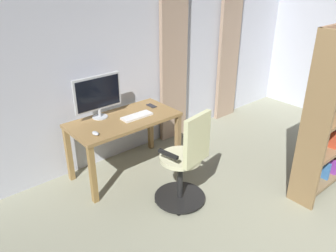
% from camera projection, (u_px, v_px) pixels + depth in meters
% --- Properties ---
extents(back_room_partition, '(5.79, 0.10, 2.75)m').
position_uv_depth(back_room_partition, '(148.00, 47.00, 4.45)').
color(back_room_partition, silver).
rests_on(back_room_partition, ground).
extents(curtain_left_panel, '(0.43, 0.06, 2.53)m').
position_uv_depth(curtain_left_panel, '(230.00, 41.00, 5.31)').
color(curtain_left_panel, tan).
rests_on(curtain_left_panel, ground).
extents(curtain_right_panel, '(0.46, 0.06, 2.53)m').
position_uv_depth(curtain_right_panel, '(174.00, 53.00, 4.63)').
color(curtain_right_panel, tan).
rests_on(curtain_right_panel, ground).
extents(desk, '(1.29, 0.65, 0.73)m').
position_uv_depth(desk, '(124.00, 126.00, 4.02)').
color(desk, olive).
rests_on(desk, ground).
extents(office_chair, '(0.56, 0.56, 1.08)m').
position_uv_depth(office_chair, '(186.00, 163.00, 3.50)').
color(office_chair, black).
rests_on(office_chair, ground).
extents(computer_monitor, '(0.59, 0.18, 0.51)m').
position_uv_depth(computer_monitor, '(98.00, 94.00, 3.87)').
color(computer_monitor, '#B7BCC1').
rests_on(computer_monitor, desk).
extents(computer_keyboard, '(0.38, 0.14, 0.02)m').
position_uv_depth(computer_keyboard, '(137.00, 116.00, 4.00)').
color(computer_keyboard, white).
rests_on(computer_keyboard, desk).
extents(computer_mouse, '(0.06, 0.10, 0.04)m').
position_uv_depth(computer_mouse, '(95.00, 133.00, 3.58)').
color(computer_mouse, '#B7BCC1').
rests_on(computer_mouse, desk).
extents(cell_phone_face_up, '(0.07, 0.14, 0.01)m').
position_uv_depth(cell_phone_face_up, '(151.00, 106.00, 4.31)').
color(cell_phone_face_up, '#232328').
rests_on(cell_phone_face_up, desk).
extents(bookshelf, '(0.90, 0.30, 1.87)m').
position_uv_depth(bookshelf, '(332.00, 113.00, 3.59)').
color(bookshelf, olive).
rests_on(bookshelf, ground).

